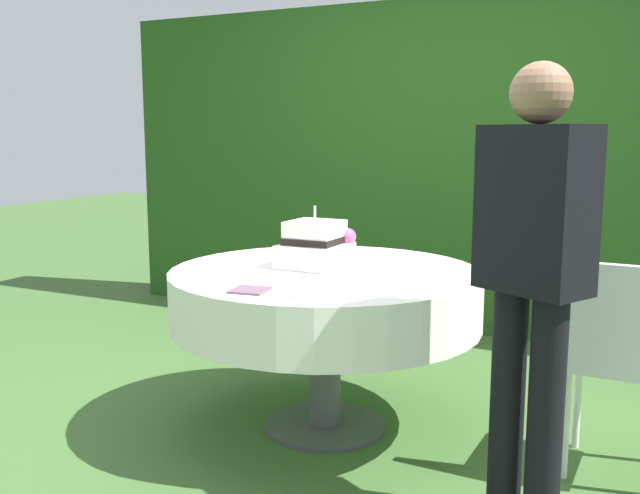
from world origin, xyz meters
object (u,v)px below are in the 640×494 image
at_px(wedding_cake, 316,246).
at_px(serving_plate_far, 257,257).
at_px(serving_plate_left, 396,274).
at_px(standing_person, 533,268).
at_px(serving_plate_right, 307,294).
at_px(cake_table, 325,297).
at_px(garden_chair, 616,349).
at_px(serving_plate_near, 224,270).
at_px(napkin_stack, 250,290).

bearing_deg(wedding_cake, serving_plate_far, 166.63).
bearing_deg(serving_plate_left, standing_person, -36.55).
bearing_deg(serving_plate_right, wedding_cake, 113.21).
distance_m(wedding_cake, serving_plate_right, 0.60).
xyz_separation_m(cake_table, serving_plate_left, (0.33, 0.02, 0.14)).
xyz_separation_m(cake_table, garden_chair, (1.24, 0.05, -0.09)).
bearing_deg(cake_table, serving_plate_near, -148.55).
relative_size(serving_plate_near, serving_plate_left, 0.80).
bearing_deg(garden_chair, serving_plate_near, -170.07).
height_order(wedding_cake, garden_chair, wedding_cake).
distance_m(napkin_stack, standing_person, 1.08).
xyz_separation_m(serving_plate_left, serving_plate_right, (-0.17, -0.52, 0.00)).
distance_m(cake_table, serving_plate_left, 0.36).
height_order(serving_plate_near, serving_plate_left, same).
bearing_deg(serving_plate_near, napkin_stack, -42.99).
xyz_separation_m(garden_chair, standing_person, (-0.25, -0.52, 0.39)).
distance_m(wedding_cake, standing_person, 1.19).
bearing_deg(serving_plate_far, wedding_cake, -13.37).
relative_size(serving_plate_left, standing_person, 0.09).
bearing_deg(napkin_stack, wedding_cake, 89.80).
bearing_deg(serving_plate_right, standing_person, 1.81).
bearing_deg(serving_plate_far, serving_plate_near, -81.60).
relative_size(cake_table, serving_plate_far, 10.56).
xyz_separation_m(serving_plate_far, garden_chair, (1.69, -0.09, -0.22)).
bearing_deg(garden_chair, serving_plate_left, -178.16).
bearing_deg(serving_plate_left, serving_plate_far, 171.45).
relative_size(cake_table, garden_chair, 1.60).
relative_size(wedding_cake, serving_plate_right, 2.16).
bearing_deg(serving_plate_far, napkin_stack, -60.92).
height_order(cake_table, serving_plate_near, serving_plate_near).
xyz_separation_m(napkin_stack, garden_chair, (1.32, 0.58, -0.22)).
bearing_deg(wedding_cake, serving_plate_left, -3.97).
relative_size(serving_plate_far, serving_plate_right, 0.96).
bearing_deg(standing_person, serving_plate_far, 157.12).
bearing_deg(serving_plate_left, napkin_stack, -126.35).
bearing_deg(serving_plate_right, napkin_stack, -171.58).
height_order(serving_plate_left, napkin_stack, serving_plate_left).
height_order(serving_plate_far, garden_chair, garden_chair).
bearing_deg(serving_plate_far, serving_plate_right, -46.21).
bearing_deg(cake_table, serving_plate_far, 163.09).
bearing_deg(cake_table, napkin_stack, -97.76).
distance_m(serving_plate_right, garden_chair, 1.23).
relative_size(cake_table, serving_plate_left, 10.20).
xyz_separation_m(wedding_cake, serving_plate_far, (-0.37, 0.09, -0.09)).
height_order(wedding_cake, serving_plate_near, wedding_cake).
xyz_separation_m(serving_plate_far, standing_person, (1.44, -0.61, 0.17)).
bearing_deg(serving_plate_near, wedding_cake, 41.73).
relative_size(wedding_cake, napkin_stack, 2.16).
distance_m(serving_plate_far, serving_plate_left, 0.79).
bearing_deg(serving_plate_left, wedding_cake, 176.03).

